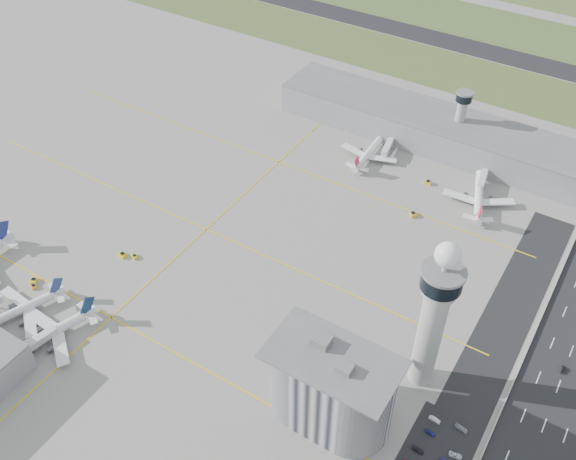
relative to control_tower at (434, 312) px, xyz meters
The scene contains 34 objects.
ground 80.47m from the control_tower, behind, with size 1000.00×1000.00×0.00m, color #98958D.
grass_strip_0 238.28m from the control_tower, 112.98° to the left, with size 480.00×50.00×0.08m, color #445528.
grass_strip_1 308.14m from the control_tower, 107.49° to the left, with size 480.00×60.00×0.08m, color #455B2B.
runway 272.40m from the control_tower, 109.91° to the left, with size 480.00×22.00×0.10m, color black.
highway 56.01m from the control_tower, 10.54° to the right, with size 28.00×500.00×0.10m, color black.
barrier_left 45.73m from the control_tower, 15.42° to the right, with size 0.60×500.00×1.20m, color #9E9E99.
landside_road 43.28m from the control_tower, 45.00° to the right, with size 18.00×260.00×0.08m, color black.
taxiway_line_h_0 123.35m from the control_tower, 161.26° to the right, with size 260.00×0.60×0.01m, color yellow.
taxiway_line_h_1 119.40m from the control_tower, 168.89° to the left, with size 260.00×0.60×0.01m, color yellow.
taxiway_line_h_2 143.16m from the control_tower, 143.79° to the left, with size 260.00×0.60×0.01m, color yellow.
taxiway_line_v 119.40m from the control_tower, 168.89° to the left, with size 0.60×260.00×0.01m, color yellow.
control_tower is the anchor object (origin of this frame).
secondary_tower 148.97m from the control_tower, 106.48° to the left, with size 8.60×8.60×31.90m.
admin_building 41.10m from the control_tower, 123.70° to the right, with size 42.00×24.00×33.50m.
terminal_pier 146.15m from the control_tower, 102.88° to the left, with size 210.00×32.00×15.80m.
airplane_near_b 155.97m from the control_tower, 158.55° to the right, with size 36.66×31.16×10.26m, color white, non-canonical shape.
airplane_near_c 140.42m from the control_tower, 154.71° to the right, with size 39.72×33.76×11.12m, color white, non-canonical shape.
airplane_far_a 136.81m from the control_tower, 124.41° to the left, with size 35.57×30.23×9.96m, color white, non-canonical shape.
airplane_far_b 110.40m from the control_tower, 98.73° to the left, with size 39.26×33.37×10.99m, color white, non-canonical shape.
jet_bridge_near_2 146.36m from the control_tower, 151.10° to the right, with size 14.00×3.00×5.70m, color silver, non-canonical shape.
jet_bridge_far_0 145.99m from the control_tower, 119.45° to the left, with size 14.00×3.00×5.70m, color silver, non-canonical shape.
jet_bridge_far_1 129.66m from the control_tower, 99.16° to the left, with size 14.00×3.00×5.70m, color silver, non-canonical shape.
tug_0 159.37m from the control_tower, 163.98° to the right, with size 1.96×2.85×1.66m, color orange, non-canonical shape.
tug_1 160.95m from the control_tower, 165.01° to the right, with size 2.23×3.25×1.89m, color yellow, non-canonical shape.
tug_2 136.41m from the control_tower, behind, with size 2.27×3.30×1.92m, color yellow, non-canonical shape.
tug_3 131.59m from the control_tower, behind, with size 1.91×2.77×1.61m, color yellow, non-canonical shape.
tug_4 117.99m from the control_tower, 111.41° to the left, with size 2.37×3.45×2.01m, color yellow, non-canonical shape.
tug_5 94.42m from the control_tower, 115.36° to the left, with size 2.40×3.49×2.03m, color gold, non-canonical shape.
car_lot_3 44.97m from the control_tower, 67.67° to the right, with size 1.62×3.99×1.16m, color #212129.
car_lot_4 41.05m from the control_tower, 57.81° to the right, with size 1.45×3.59×1.22m, color navy.
car_lot_5 38.67m from the control_tower, 50.46° to the right, with size 1.39×3.99×1.32m, color white.
car_lot_10 46.41m from the control_tower, 45.30° to the right, with size 1.94×4.21×1.17m, color white.
car_lot_11 41.56m from the control_tower, 30.82° to the right, with size 1.84×4.53×1.32m, color gray.
car_hw_1 62.26m from the control_tower, 34.85° to the left, with size 1.18×3.40×1.12m, color black.
Camera 1 is at (103.33, -130.10, 191.40)m, focal length 40.00 mm.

